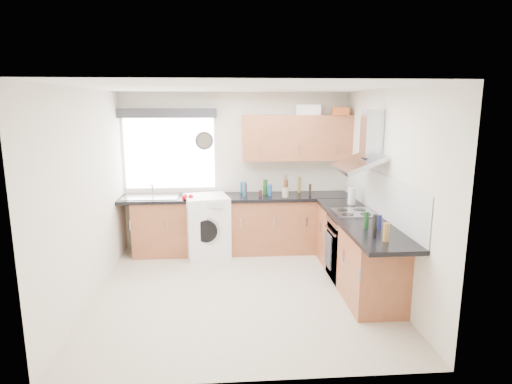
{
  "coord_description": "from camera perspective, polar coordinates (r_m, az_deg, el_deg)",
  "views": [
    {
      "loc": [
        -0.19,
        -5.03,
        2.31
      ],
      "look_at": [
        0.25,
        0.85,
        1.1
      ],
      "focal_mm": 30.0,
      "sensor_mm": 36.0,
      "label": 1
    }
  ],
  "objects": [
    {
      "name": "bottle_0",
      "position": [
        4.66,
        16.98,
        -5.15
      ],
      "size": [
        0.06,
        0.06,
        0.19
      ],
      "primitive_type": "cylinder",
      "color": "olive",
      "rests_on": "worktop_right"
    },
    {
      "name": "jar_10",
      "position": [
        6.58,
        0.59,
        -0.22
      ],
      "size": [
        0.05,
        0.05,
        0.1
      ],
      "primitive_type": "cylinder",
      "color": "#3A1514",
      "rests_on": "worktop_back"
    },
    {
      "name": "ceiling",
      "position": [
        5.04,
        -2.18,
        13.74
      ],
      "size": [
        3.6,
        3.6,
        0.02
      ],
      "primitive_type": "cube",
      "color": "white",
      "rests_on": "wall_back"
    },
    {
      "name": "jar_0",
      "position": [
        6.84,
        -1.95,
        0.58
      ],
      "size": [
        0.04,
        0.04,
        0.19
      ],
      "primitive_type": "cylinder",
      "color": "#1B5F83",
      "rests_on": "worktop_back"
    },
    {
      "name": "jar_5",
      "position": [
        6.7,
        -1.45,
        0.33
      ],
      "size": [
        0.06,
        0.06,
        0.19
      ],
      "primitive_type": "cylinder",
      "color": "maroon",
      "rests_on": "worktop_back"
    },
    {
      "name": "washing_machine",
      "position": [
        6.7,
        -6.58,
        -4.45
      ],
      "size": [
        0.75,
        0.74,
        0.94
      ],
      "primitive_type": "cube",
      "rotation": [
        0.0,
        0.0,
        0.21
      ],
      "color": "white",
      "rests_on": "ground_plane"
    },
    {
      "name": "sink",
      "position": [
        6.77,
        -13.88,
        -0.34
      ],
      "size": [
        0.84,
        0.46,
        0.1
      ],
      "primitive_type": null,
      "color": "#A7ACB7",
      "rests_on": "worktop_back"
    },
    {
      "name": "wall_left",
      "position": [
        5.39,
        -21.57,
        -0.58
      ],
      "size": [
        0.02,
        3.6,
        2.5
      ],
      "primitive_type": "cube",
      "color": "silver",
      "rests_on": "ground_plane"
    },
    {
      "name": "jar_2",
      "position": [
        6.67,
        1.87,
        0.25
      ],
      "size": [
        0.06,
        0.06,
        0.18
      ],
      "primitive_type": "cylinder",
      "color": "navy",
      "rests_on": "worktop_back"
    },
    {
      "name": "bottle_2",
      "position": [
        5.07,
        14.49,
        -3.65
      ],
      "size": [
        0.06,
        0.06,
        0.2
      ],
      "primitive_type": "cylinder",
      "color": "#163E1C",
      "rests_on": "worktop_right"
    },
    {
      "name": "jar_6",
      "position": [
        6.95,
        5.79,
        0.98
      ],
      "size": [
        0.05,
        0.05,
        0.25
      ],
      "primitive_type": "cylinder",
      "color": "olive",
      "rests_on": "worktop_back"
    },
    {
      "name": "jar_3",
      "position": [
        6.76,
        1.25,
        0.66
      ],
      "size": [
        0.06,
        0.06,
        0.24
      ],
      "primitive_type": "cylinder",
      "color": "#19481C",
      "rests_on": "worktop_back"
    },
    {
      "name": "casserole",
      "position": [
        6.88,
        7.07,
        10.84
      ],
      "size": [
        0.43,
        0.35,
        0.16
      ],
      "primitive_type": "cube",
      "rotation": [
        0.0,
        0.0,
        -0.23
      ],
      "color": "white",
      "rests_on": "upper_cabinets"
    },
    {
      "name": "wall_back",
      "position": [
        6.92,
        -2.65,
        2.77
      ],
      "size": [
        3.6,
        0.02,
        2.5
      ],
      "primitive_type": "cube",
      "color": "silver",
      "rests_on": "ground_plane"
    },
    {
      "name": "base_cab_corner",
      "position": [
        7.0,
        9.88,
        -4.15
      ],
      "size": [
        0.6,
        0.6,
        0.86
      ],
      "primitive_type": "cube",
      "color": "brown",
      "rests_on": "ground_plane"
    },
    {
      "name": "jar_1",
      "position": [
        6.74,
        7.21,
        0.3
      ],
      "size": [
        0.04,
        0.04,
        0.18
      ],
      "primitive_type": "cylinder",
      "color": "black",
      "rests_on": "worktop_back"
    },
    {
      "name": "utensil_pot",
      "position": [
        6.58,
        3.92,
        -0.06
      ],
      "size": [
        0.13,
        0.13,
        0.15
      ],
      "primitive_type": "cylinder",
      "rotation": [
        0.0,
        0.0,
        0.33
      ],
      "color": "gray",
      "rests_on": "worktop_back"
    },
    {
      "name": "bottle_3",
      "position": [
        4.78,
        15.56,
        -4.36
      ],
      "size": [
        0.05,
        0.05,
        0.24
      ],
      "primitive_type": "cylinder",
      "color": "black",
      "rests_on": "worktop_right"
    },
    {
      "name": "jar_9",
      "position": [
        6.83,
        1.41,
        0.36
      ],
      "size": [
        0.06,
        0.06,
        0.14
      ],
      "primitive_type": "cylinder",
      "color": "#A69B8E",
      "rests_on": "worktop_back"
    },
    {
      "name": "storage_box",
      "position": [
        6.79,
        11.2,
        10.52
      ],
      "size": [
        0.29,
        0.25,
        0.12
      ],
      "primitive_type": "cube",
      "rotation": [
        0.0,
        0.0,
        -0.18
      ],
      "color": "#BB4F20",
      "rests_on": "upper_cabinets"
    },
    {
      "name": "upper_cabinets",
      "position": [
        6.77,
        5.47,
        7.23
      ],
      "size": [
        1.7,
        0.35,
        0.7
      ],
      "primitive_type": "cube",
      "color": "brown",
      "rests_on": "wall_back"
    },
    {
      "name": "extractor_hood",
      "position": [
        5.65,
        14.29,
        5.75
      ],
      "size": [
        0.52,
        0.78,
        0.66
      ],
      "primitive_type": null,
      "color": "#A7ACB7",
      "rests_on": "wall_right"
    },
    {
      "name": "base_cab_right",
      "position": [
        5.77,
        13.24,
        -7.75
      ],
      "size": [
        0.58,
        2.1,
        0.86
      ],
      "primitive_type": "cube",
      "color": "brown",
      "rests_on": "ground_plane"
    },
    {
      "name": "wall_clock",
      "position": [
        6.82,
        -6.91,
        6.79
      ],
      "size": [
        0.29,
        0.04,
        0.29
      ],
      "primitive_type": "cylinder",
      "rotation": [
        1.57,
        0.0,
        0.0
      ],
      "color": "#2D2C31",
      "rests_on": "wall_back"
    },
    {
      "name": "hob_plate",
      "position": [
        5.76,
        12.92,
        -2.7
      ],
      "size": [
        0.52,
        0.52,
        0.01
      ],
      "primitive_type": "cube",
      "color": "#A7ACB7",
      "rests_on": "worktop_right"
    },
    {
      "name": "jar_4",
      "position": [
        6.76,
        0.79,
        0.32
      ],
      "size": [
        0.04,
        0.04,
        0.16
      ],
      "primitive_type": "cylinder",
      "color": "#AEA195",
      "rests_on": "worktop_back"
    },
    {
      "name": "window",
      "position": [
        6.92,
        -11.44,
        5.06
      ],
      "size": [
        1.4,
        0.02,
        1.1
      ],
      "primitive_type": "cube",
      "color": "white",
      "rests_on": "wall_back"
    },
    {
      "name": "worktop_right",
      "position": [
        5.5,
        13.82,
        -3.78
      ],
      "size": [
        0.62,
        2.42,
        0.05
      ],
      "primitive_type": "cube",
      "color": "black",
      "rests_on": "base_cab_right"
    },
    {
      "name": "wall_right",
      "position": [
        5.51,
        16.97,
        -0.01
      ],
      "size": [
        0.02,
        3.6,
        2.5
      ],
      "primitive_type": "cube",
      "color": "silver",
      "rests_on": "ground_plane"
    },
    {
      "name": "bottle_1",
      "position": [
        5.11,
        16.13,
        -3.85
      ],
      "size": [
        0.05,
        0.05,
        0.16
      ],
      "primitive_type": "cylinder",
      "color": "navy",
      "rests_on": "worktop_right"
    },
    {
      "name": "base_cab_back",
      "position": [
        6.81,
        -3.36,
        -4.46
      ],
      "size": [
        3.0,
        0.58,
        0.86
      ],
      "primitive_type": "cube",
      "color": "brown",
      "rests_on": "ground_plane"
    },
    {
      "name": "worktop_back",
      "position": [
        6.69,
        -2.55,
        -0.72
      ],
      "size": [
        3.6,
        0.62,
        0.05
      ],
      "primitive_type": "cube",
      "color": "black",
      "rests_on": "base_cab_back"
    },
    {
      "name": "jar_7",
      "position": [
        6.78,
        3.99,
        0.65
      ],
      "size": [
        0.07,
        0.07,
        0.23
      ],
      "primitive_type": "cylinder",
      "color": "maroon",
      "rests_on": "worktop_back"
    },
    {
      "name": "tomato_cluster",
      "position": [
        6.5,
        -9.24,
        -0.65
      ],
      "size": [
        0.19,
        0.19,
        0.08
      ],
      "primitive_type": null,
      "rotation": [
        0.0,
        0.0,
        -0.19
      ],
      "color": "#AB040C",
      "rests_on": "worktop_back"
    },
    {
      "name": "window_blind",
      "position": [
        6.79,
        -11.74,
        10.26
      ],
      "size": [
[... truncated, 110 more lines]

